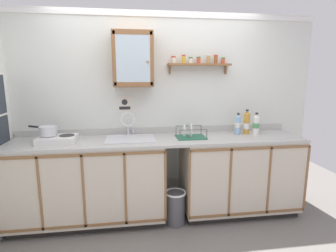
{
  "coord_description": "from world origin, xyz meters",
  "views": [
    {
      "loc": [
        -0.33,
        -2.62,
        1.69
      ],
      "look_at": [
        0.11,
        0.46,
        1.09
      ],
      "focal_mm": 28.5,
      "sensor_mm": 36.0,
      "label": 1
    }
  ],
  "objects_px": {
    "saucepan": "(48,131)",
    "wall_cabinet": "(133,59)",
    "warning_sign": "(125,104)",
    "bottle_water_blue_1": "(238,124)",
    "trash_bin": "(175,207)",
    "dish_rack": "(190,135)",
    "hot_plate_stove": "(58,139)",
    "sink": "(130,141)",
    "bottle_juice_amber_0": "(247,123)",
    "bottle_opaque_white_2": "(256,125)"
  },
  "relations": [
    {
      "from": "bottle_water_blue_1",
      "to": "trash_bin",
      "type": "bearing_deg",
      "value": -161.25
    },
    {
      "from": "bottle_juice_amber_0",
      "to": "bottle_water_blue_1",
      "type": "xyz_separation_m",
      "value": [
        -0.12,
        -0.01,
        -0.01
      ]
    },
    {
      "from": "hot_plate_stove",
      "to": "bottle_juice_amber_0",
      "type": "distance_m",
      "value": 2.21
    },
    {
      "from": "bottle_opaque_white_2",
      "to": "dish_rack",
      "type": "relative_size",
      "value": 0.81
    },
    {
      "from": "sink",
      "to": "hot_plate_stove",
      "type": "height_order",
      "value": "sink"
    },
    {
      "from": "wall_cabinet",
      "to": "bottle_water_blue_1",
      "type": "bearing_deg",
      "value": -3.78
    },
    {
      "from": "saucepan",
      "to": "wall_cabinet",
      "type": "distance_m",
      "value": 1.22
    },
    {
      "from": "dish_rack",
      "to": "warning_sign",
      "type": "relative_size",
      "value": 1.64
    },
    {
      "from": "sink",
      "to": "saucepan",
      "type": "height_order",
      "value": "sink"
    },
    {
      "from": "wall_cabinet",
      "to": "trash_bin",
      "type": "bearing_deg",
      "value": -39.62
    },
    {
      "from": "sink",
      "to": "hot_plate_stove",
      "type": "bearing_deg",
      "value": -175.91
    },
    {
      "from": "sink",
      "to": "warning_sign",
      "type": "xyz_separation_m",
      "value": [
        -0.05,
        0.26,
        0.4
      ]
    },
    {
      "from": "sink",
      "to": "wall_cabinet",
      "type": "bearing_deg",
      "value": 68.16
    },
    {
      "from": "warning_sign",
      "to": "trash_bin",
      "type": "relative_size",
      "value": 0.52
    },
    {
      "from": "sink",
      "to": "wall_cabinet",
      "type": "xyz_separation_m",
      "value": [
        0.06,
        0.14,
        0.92
      ]
    },
    {
      "from": "saucepan",
      "to": "wall_cabinet",
      "type": "height_order",
      "value": "wall_cabinet"
    },
    {
      "from": "bottle_juice_amber_0",
      "to": "bottle_water_blue_1",
      "type": "relative_size",
      "value": 1.15
    },
    {
      "from": "saucepan",
      "to": "bottle_juice_amber_0",
      "type": "xyz_separation_m",
      "value": [
        2.3,
        0.1,
        0.0
      ]
    },
    {
      "from": "hot_plate_stove",
      "to": "bottle_water_blue_1",
      "type": "height_order",
      "value": "bottle_water_blue_1"
    },
    {
      "from": "bottle_opaque_white_2",
      "to": "wall_cabinet",
      "type": "distance_m",
      "value": 1.66
    },
    {
      "from": "bottle_opaque_white_2",
      "to": "trash_bin",
      "type": "height_order",
      "value": "bottle_opaque_white_2"
    },
    {
      "from": "bottle_opaque_white_2",
      "to": "dish_rack",
      "type": "distance_m",
      "value": 0.84
    },
    {
      "from": "hot_plate_stove",
      "to": "warning_sign",
      "type": "relative_size",
      "value": 1.93
    },
    {
      "from": "hot_plate_stove",
      "to": "saucepan",
      "type": "height_order",
      "value": "saucepan"
    },
    {
      "from": "bottle_opaque_white_2",
      "to": "saucepan",
      "type": "bearing_deg",
      "value": -178.96
    },
    {
      "from": "bottle_water_blue_1",
      "to": "wall_cabinet",
      "type": "bearing_deg",
      "value": 176.22
    },
    {
      "from": "wall_cabinet",
      "to": "sink",
      "type": "bearing_deg",
      "value": -111.84
    },
    {
      "from": "bottle_juice_amber_0",
      "to": "wall_cabinet",
      "type": "relative_size",
      "value": 0.49
    },
    {
      "from": "bottle_juice_amber_0",
      "to": "wall_cabinet",
      "type": "height_order",
      "value": "wall_cabinet"
    },
    {
      "from": "dish_rack",
      "to": "trash_bin",
      "type": "relative_size",
      "value": 0.85
    },
    {
      "from": "wall_cabinet",
      "to": "bottle_juice_amber_0",
      "type": "bearing_deg",
      "value": -3.18
    },
    {
      "from": "bottle_juice_amber_0",
      "to": "trash_bin",
      "type": "distance_m",
      "value": 1.33
    },
    {
      "from": "bottle_juice_amber_0",
      "to": "bottle_water_blue_1",
      "type": "height_order",
      "value": "bottle_juice_amber_0"
    },
    {
      "from": "saucepan",
      "to": "wall_cabinet",
      "type": "relative_size",
      "value": 0.56
    },
    {
      "from": "dish_rack",
      "to": "warning_sign",
      "type": "bearing_deg",
      "value": 158.04
    },
    {
      "from": "bottle_juice_amber_0",
      "to": "warning_sign",
      "type": "bearing_deg",
      "value": 172.45
    },
    {
      "from": "dish_rack",
      "to": "trash_bin",
      "type": "xyz_separation_m",
      "value": [
        -0.2,
        -0.18,
        -0.8
      ]
    },
    {
      "from": "sink",
      "to": "bottle_juice_amber_0",
      "type": "height_order",
      "value": "bottle_juice_amber_0"
    },
    {
      "from": "bottle_juice_amber_0",
      "to": "warning_sign",
      "type": "relative_size",
      "value": 1.49
    },
    {
      "from": "saucepan",
      "to": "warning_sign",
      "type": "xyz_separation_m",
      "value": [
        0.82,
        0.29,
        0.24
      ]
    },
    {
      "from": "hot_plate_stove",
      "to": "saucepan",
      "type": "relative_size",
      "value": 1.15
    },
    {
      "from": "warning_sign",
      "to": "sink",
      "type": "bearing_deg",
      "value": -78.13
    },
    {
      "from": "wall_cabinet",
      "to": "trash_bin",
      "type": "distance_m",
      "value": 1.75
    },
    {
      "from": "sink",
      "to": "wall_cabinet",
      "type": "distance_m",
      "value": 0.93
    },
    {
      "from": "hot_plate_stove",
      "to": "trash_bin",
      "type": "bearing_deg",
      "value": -7.44
    },
    {
      "from": "bottle_water_blue_1",
      "to": "trash_bin",
      "type": "height_order",
      "value": "bottle_water_blue_1"
    },
    {
      "from": "dish_rack",
      "to": "trash_bin",
      "type": "bearing_deg",
      "value": -137.96
    },
    {
      "from": "warning_sign",
      "to": "bottle_water_blue_1",
      "type": "bearing_deg",
      "value": -8.46
    },
    {
      "from": "hot_plate_stove",
      "to": "warning_sign",
      "type": "distance_m",
      "value": 0.85
    },
    {
      "from": "saucepan",
      "to": "bottle_water_blue_1",
      "type": "xyz_separation_m",
      "value": [
        2.18,
        0.09,
        -0.01
      ]
    }
  ]
}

